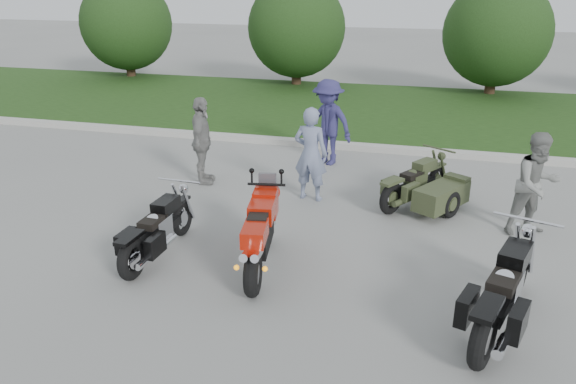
% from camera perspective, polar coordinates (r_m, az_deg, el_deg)
% --- Properties ---
extents(ground, '(80.00, 80.00, 0.00)m').
position_cam_1_polar(ground, '(8.64, -1.70, -6.75)').
color(ground, '#989893').
rests_on(ground, ground).
extents(curb, '(60.00, 0.30, 0.15)m').
position_cam_1_polar(curb, '(14.06, 5.28, 4.73)').
color(curb, '#B6B3AB').
rests_on(curb, ground).
extents(grass_strip, '(60.00, 8.00, 0.14)m').
position_cam_1_polar(grass_strip, '(18.04, 7.59, 8.32)').
color(grass_strip, '#30571D').
rests_on(grass_strip, ground).
extents(tree_far_left, '(3.60, 3.60, 4.00)m').
position_cam_1_polar(tree_far_left, '(24.19, -16.10, 16.07)').
color(tree_far_left, '#3F2B1C').
rests_on(tree_far_left, ground).
extents(tree_mid_left, '(3.60, 3.60, 4.00)m').
position_cam_1_polar(tree_mid_left, '(21.52, 0.88, 16.31)').
color(tree_mid_left, '#3F2B1C').
rests_on(tree_mid_left, ground).
extents(tree_mid_right, '(3.60, 3.60, 4.00)m').
position_cam_1_polar(tree_mid_right, '(20.96, 20.47, 14.90)').
color(tree_mid_right, '#3F2B1C').
rests_on(tree_mid_right, ground).
extents(sportbike_red, '(0.60, 2.13, 1.02)m').
position_cam_1_polar(sportbike_red, '(8.07, -2.86, -4.15)').
color(sportbike_red, black).
rests_on(sportbike_red, ground).
extents(cruiser_left, '(0.37, 2.13, 0.82)m').
position_cam_1_polar(cruiser_left, '(8.71, -13.28, -4.04)').
color(cruiser_left, black).
rests_on(cruiser_left, ground).
extents(cruiser_right, '(0.93, 2.40, 0.95)m').
position_cam_1_polar(cruiser_right, '(7.23, 21.01, -9.88)').
color(cruiser_right, black).
rests_on(cruiser_right, ground).
extents(cruiser_sidecar, '(1.59, 1.91, 0.79)m').
position_cam_1_polar(cruiser_sidecar, '(10.52, 14.15, 0.07)').
color(cruiser_sidecar, black).
rests_on(cruiser_sidecar, ground).
extents(person_stripe, '(0.71, 0.52, 1.80)m').
position_cam_1_polar(person_stripe, '(10.56, 2.32, 3.87)').
color(person_stripe, '#7A85A6').
rests_on(person_stripe, ground).
extents(person_grey, '(1.06, 0.99, 1.73)m').
position_cam_1_polar(person_grey, '(9.97, 23.95, 0.72)').
color(person_grey, gray).
rests_on(person_grey, ground).
extents(person_denim, '(1.42, 1.14, 1.92)m').
position_cam_1_polar(person_denim, '(12.66, 4.06, 7.06)').
color(person_denim, navy).
rests_on(person_denim, ground).
extents(person_back, '(0.68, 1.13, 1.79)m').
position_cam_1_polar(person_back, '(11.54, -8.75, 5.13)').
color(person_back, gray).
rests_on(person_back, ground).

